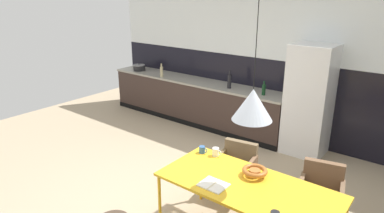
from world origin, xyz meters
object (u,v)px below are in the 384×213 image
Objects in this scene: open_book at (213,185)px; bottle_wine_green at (162,72)px; armchair_by_stool at (321,187)px; pendant_lamp_over_table_near at (253,104)px; armchair_far_side at (237,162)px; mug_tall_blue at (216,152)px; bottle_oil_tall at (264,89)px; bottle_spice_small at (229,81)px; refrigerator_column at (309,101)px; mug_wide_latte at (202,150)px; cooking_pot at (139,68)px; dining_table at (248,188)px; fruit_bowl at (255,171)px.

bottle_wine_green reaches higher than open_book.
armchair_by_stool is at bearing 55.17° from open_book.
armchair_by_stool is at bearing 60.25° from pendant_lamp_over_table_near.
armchair_far_side is at bearing -10.09° from armchair_by_stool.
bottle_oil_tall is (-0.49, 2.20, 0.20)m from mug_tall_blue.
pendant_lamp_over_table_near is (1.82, -2.54, 0.58)m from bottle_spice_small.
refrigerator_column is 1.32× the size of pendant_lamp_over_table_near.
bottle_oil_tall is 0.71m from bottle_spice_small.
refrigerator_column is 2.58× the size of armchair_far_side.
mug_wide_latte is at bearing -65.46° from bottle_spice_small.
bottle_spice_small reaches higher than cooking_pot.
dining_table is at bearing -35.00° from bottle_wine_green.
bottle_spice_small is at bearing 118.52° from mug_tall_blue.
armchair_by_stool is at bearing 25.96° from mug_tall_blue.
dining_table is 1.32× the size of pendant_lamp_over_table_near.
dining_table is 4.18m from bottle_wine_green.
open_book is at bearing -60.72° from bottle_spice_small.
armchair_far_side is 0.59m from mug_tall_blue.
bottle_wine_green reaches higher than bottle_oil_tall.
bottle_oil_tall is at bearing 114.87° from fruit_bowl.
armchair_far_side is at bearing -98.49° from refrigerator_column.
bottle_wine_green is (-2.80, 2.06, 0.22)m from mug_tall_blue.
armchair_by_stool is (0.50, 0.87, -0.23)m from dining_table.
refrigerator_column is at bearing 6.20° from bottle_oil_tall.
pendant_lamp_over_table_near reaches higher than refrigerator_column.
armchair_far_side is 0.64m from mug_wide_latte.
refrigerator_column is at bearing -107.64° from armchair_far_side.
bottle_oil_tall is at bearing -82.61° from armchair_far_side.
fruit_bowl reaches higher than open_book.
pendant_lamp_over_table_near is at bearing -90.00° from dining_table.
open_book is at bearing -44.73° from mug_wide_latte.
dining_table is 0.36m from open_book.
pendant_lamp_over_table_near reaches higher than open_book.
open_book is 2.19× the size of mug_tall_blue.
bottle_wine_green is 1.60m from bottle_spice_small.
mug_tall_blue is 1.08m from pendant_lamp_over_table_near.
fruit_bowl is at bearing -32.95° from bottle_wine_green.
mug_tall_blue reaches higher than armchair_far_side.
dining_table is at bearing -20.06° from mug_wide_latte.
armchair_by_stool is 1.04× the size of armchair_far_side.
armchair_by_stool is 0.92m from fruit_bowl.
cooking_pot is 2.44m from bottle_spice_small.
pendant_lamp_over_table_near is at bearing 40.60° from open_book.
dining_table is 0.91m from pendant_lamp_over_table_near.
pendant_lamp_over_table_near is at bearing 47.19° from armchair_by_stool.
armchair_by_stool is 2.69× the size of open_book.
armchair_far_side is at bearing -73.46° from bottle_oil_tall.
dining_table is 2.59× the size of armchair_far_side.
armchair_by_stool is 5.07m from cooking_pot.
bottle_oil_tall is (-0.84, 2.76, 0.24)m from open_book.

